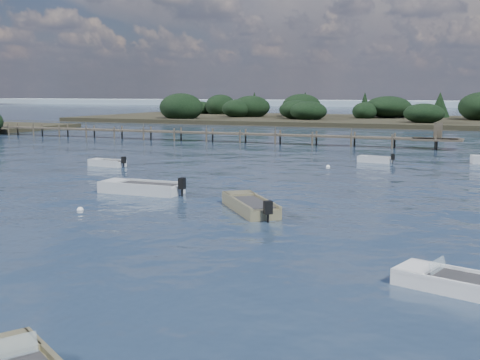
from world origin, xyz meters
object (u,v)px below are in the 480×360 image
at_px(dinghy_extra_a, 250,207).
at_px(tender_far_white, 375,161).
at_px(tender_far_grey, 107,164).
at_px(dinghy_mid_white_a, 466,287).
at_px(jetty, 209,133).
at_px(dinghy_mid_grey, 141,190).

height_order(dinghy_extra_a, tender_far_white, dinghy_extra_a).
bearing_deg(tender_far_grey, tender_far_white, 29.38).
bearing_deg(tender_far_grey, dinghy_extra_a, -35.90).
relative_size(dinghy_mid_white_a, tender_far_grey, 1.34).
height_order(dinghy_mid_white_a, jetty, jetty).
distance_m(tender_far_white, jetty, 26.13).
relative_size(dinghy_extra_a, jetty, 0.07).
bearing_deg(dinghy_extra_a, tender_far_grey, 144.10).
distance_m(tender_far_grey, tender_far_white, 21.79).
relative_size(tender_far_grey, dinghy_mid_grey, 0.64).
height_order(dinghy_mid_white_a, dinghy_extra_a, dinghy_extra_a).
bearing_deg(dinghy_mid_grey, jetty, 109.48).
bearing_deg(tender_far_white, dinghy_mid_grey, -115.19).
xyz_separation_m(tender_far_grey, dinghy_mid_grey, (9.30, -9.90, 0.03)).
distance_m(dinghy_extra_a, dinghy_mid_grey, 8.12).
height_order(dinghy_mid_grey, jetty, jetty).
bearing_deg(dinghy_extra_a, dinghy_mid_white_a, -40.40).
relative_size(dinghy_mid_white_a, tender_far_white, 1.46).
distance_m(dinghy_extra_a, tender_far_white, 23.11).
relative_size(dinghy_extra_a, tender_far_grey, 1.44).
distance_m(tender_far_grey, dinghy_mid_grey, 13.58).
bearing_deg(dinghy_mid_white_a, jetty, 123.45).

